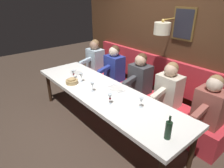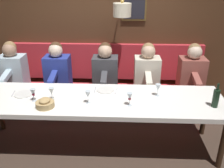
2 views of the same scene
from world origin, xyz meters
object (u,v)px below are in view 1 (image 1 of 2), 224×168
object	(u,v)px
wine_glass_4	(73,73)
wine_glass_2	(81,76)
diner_nearest	(210,102)
diner_middle	(140,75)
diner_far	(114,64)
dining_table	(103,94)
bread_bowl	(72,81)
diner_farthest	(95,57)
wine_glass_0	(93,85)
diner_near	(169,86)
wine_glass_3	(110,97)
wine_glass_1	(141,100)
wine_bottle	(168,130)

from	to	relation	value
wine_glass_4	wine_glass_2	bearing A→B (deg)	-79.16
diner_nearest	diner_middle	bearing A→B (deg)	90.00
diner_far	diner_nearest	bearing A→B (deg)	-90.00
diner_nearest	dining_table	bearing A→B (deg)	122.00
dining_table	bread_bowl	size ratio (longest dim) A/B	14.74
dining_table	diner_farthest	bearing A→B (deg)	58.99
wine_glass_0	bread_bowl	xyz separation A→B (m)	(-0.12, 0.50, -0.07)
wine_glass_2	diner_near	bearing A→B (deg)	-53.18
dining_table	diner_far	world-z (taller)	diner_far
diner_nearest	wine_glass_3	xyz separation A→B (m)	(-1.06, 1.01, 0.04)
diner_farthest	wine_glass_0	distance (m)	1.71
wine_glass_1	wine_glass_3	size ratio (longest dim) A/B	1.00
diner_far	wine_glass_2	size ratio (longest dim) A/B	4.82
diner_farthest	bread_bowl	distance (m)	1.43
wine_glass_1	diner_farthest	bearing A→B (deg)	70.85
wine_glass_1	wine_glass_4	size ratio (longest dim) A/B	1.00
bread_bowl	diner_farthest	bearing A→B (deg)	37.37
diner_near	wine_glass_3	size ratio (longest dim) A/B	4.82
diner_far	wine_glass_3	size ratio (longest dim) A/B	4.82
diner_nearest	wine_bottle	distance (m)	1.04
diner_middle	diner_far	bearing A→B (deg)	90.00
diner_nearest	wine_glass_2	size ratio (longest dim) A/B	4.82
diner_farthest	wine_glass_1	xyz separation A→B (m)	(-0.78, -2.24, 0.04)
dining_table	diner_far	size ratio (longest dim) A/B	4.10
wine_glass_3	wine_bottle	world-z (taller)	wine_bottle
wine_glass_0	wine_glass_4	xyz separation A→B (m)	(0.03, 0.68, -0.00)
wine_glass_0	wine_glass_1	world-z (taller)	same
wine_bottle	wine_glass_4	bearing A→B (deg)	88.77
diner_near	diner_farthest	xyz separation A→B (m)	(0.00, 2.17, 0.00)
wine_glass_4	dining_table	bearing A→B (deg)	-81.97
wine_glass_0	wine_glass_3	xyz separation A→B (m)	(-0.04, -0.50, -0.00)
diner_nearest	diner_near	distance (m)	0.71
wine_glass_1	diner_middle	bearing A→B (deg)	43.33
diner_nearest	wine_glass_2	world-z (taller)	diner_nearest
bread_bowl	wine_glass_0	bearing A→B (deg)	-76.84
wine_glass_4	wine_bottle	distance (m)	2.20
wine_glass_0	wine_glass_4	size ratio (longest dim) A/B	1.00
diner_far	wine_glass_1	xyz separation A→B (m)	(-0.78, -1.51, 0.04)
wine_glass_2	wine_glass_4	bearing A→B (deg)	100.84
diner_far	diner_near	bearing A→B (deg)	-90.00
diner_farthest	wine_glass_0	size ratio (longest dim) A/B	4.82
wine_bottle	bread_bowl	size ratio (longest dim) A/B	1.36
wine_glass_3	wine_bottle	xyz separation A→B (m)	(0.02, -1.02, 0.00)
wine_glass_2	wine_glass_3	size ratio (longest dim) A/B	1.00
wine_glass_0	wine_glass_3	world-z (taller)	same
dining_table	wine_glass_1	size ratio (longest dim) A/B	19.78
diner_near	wine_glass_1	size ratio (longest dim) A/B	4.82
dining_table	wine_glass_3	size ratio (longest dim) A/B	19.78
diner_middle	wine_glass_2	xyz separation A→B (m)	(-0.95, 0.60, 0.04)
wine_glass_0	wine_bottle	size ratio (longest dim) A/B	0.55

